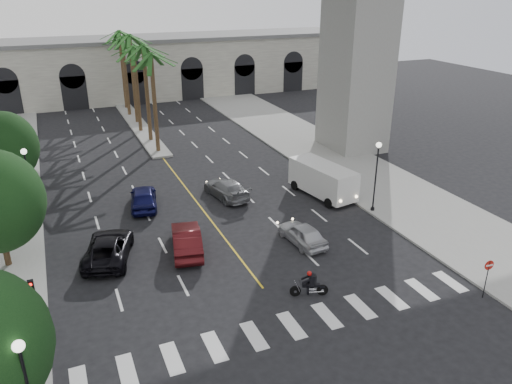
# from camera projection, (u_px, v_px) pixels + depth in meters

# --- Properties ---
(ground) EXTENTS (140.00, 140.00, 0.00)m
(ground) POSITION_uv_depth(u_px,v_px,m) (279.00, 308.00, 25.81)
(ground) COLOR black
(ground) RESTS_ON ground
(sidewalk_right) EXTENTS (8.00, 100.00, 0.15)m
(sidewalk_right) POSITION_uv_depth(u_px,v_px,m) (360.00, 173.00, 43.90)
(sidewalk_right) COLOR gray
(sidewalk_right) RESTS_ON ground
(median) EXTENTS (2.00, 24.00, 0.20)m
(median) POSITION_uv_depth(u_px,v_px,m) (139.00, 127.00, 58.05)
(median) COLOR gray
(median) RESTS_ON ground
(pier_building) EXTENTS (71.00, 10.50, 8.50)m
(pier_building) POSITION_uv_depth(u_px,v_px,m) (114.00, 69.00, 70.87)
(pier_building) COLOR silver
(pier_building) RESTS_ON ground
(palm_a) EXTENTS (3.20, 3.20, 10.30)m
(palm_a) POSITION_uv_depth(u_px,v_px,m) (151.00, 59.00, 46.07)
(palm_a) COLOR #47331E
(palm_a) RESTS_ON ground
(palm_b) EXTENTS (3.20, 3.20, 10.60)m
(palm_b) POSITION_uv_depth(u_px,v_px,m) (143.00, 50.00, 49.39)
(palm_b) COLOR #47331E
(palm_b) RESTS_ON ground
(palm_c) EXTENTS (3.20, 3.20, 10.10)m
(palm_c) POSITION_uv_depth(u_px,v_px,m) (134.00, 51.00, 52.86)
(palm_c) COLOR #47331E
(palm_c) RESTS_ON ground
(palm_d) EXTENTS (3.20, 3.20, 10.90)m
(palm_d) POSITION_uv_depth(u_px,v_px,m) (130.00, 40.00, 56.10)
(palm_d) COLOR #47331E
(palm_d) RESTS_ON ground
(palm_e) EXTENTS (3.20, 3.20, 10.40)m
(palm_e) POSITION_uv_depth(u_px,v_px,m) (122.00, 41.00, 59.59)
(palm_e) COLOR #47331E
(palm_e) RESTS_ON ground
(palm_f) EXTENTS (3.20, 3.20, 10.70)m
(palm_f) POSITION_uv_depth(u_px,v_px,m) (119.00, 35.00, 62.98)
(palm_f) COLOR #47331E
(palm_f) RESTS_ON ground
(street_tree_far) EXTENTS (5.04, 5.04, 6.68)m
(street_tree_far) POSITION_uv_depth(u_px,v_px,m) (5.00, 147.00, 38.33)
(street_tree_far) COLOR #382616
(street_tree_far) RESTS_ON ground
(lamp_post_left_far) EXTENTS (0.40, 0.40, 5.35)m
(lamp_post_left_far) POSITION_uv_depth(u_px,v_px,m) (29.00, 178.00, 34.07)
(lamp_post_left_far) COLOR black
(lamp_post_left_far) RESTS_ON ground
(lamp_post_right) EXTENTS (0.40, 0.40, 5.35)m
(lamp_post_right) POSITION_uv_depth(u_px,v_px,m) (376.00, 171.00, 35.44)
(lamp_post_right) COLOR black
(lamp_post_right) RESTS_ON ground
(traffic_signal_near) EXTENTS (0.25, 0.18, 3.65)m
(traffic_signal_near) POSITION_uv_depth(u_px,v_px,m) (35.00, 361.00, 18.67)
(traffic_signal_near) COLOR black
(traffic_signal_near) RESTS_ON ground
(traffic_signal_far) EXTENTS (0.25, 0.18, 3.65)m
(traffic_signal_far) POSITION_uv_depth(u_px,v_px,m) (34.00, 302.00, 22.07)
(traffic_signal_far) COLOR black
(traffic_signal_far) RESTS_ON ground
(motorcycle_rider) EXTENTS (2.01, 0.82, 1.51)m
(motorcycle_rider) POSITION_uv_depth(u_px,v_px,m) (310.00, 285.00, 26.64)
(motorcycle_rider) COLOR black
(motorcycle_rider) RESTS_ON ground
(car_a) EXTENTS (1.96, 4.17, 1.38)m
(car_a) POSITION_uv_depth(u_px,v_px,m) (303.00, 233.00, 32.04)
(car_a) COLOR silver
(car_a) RESTS_ON ground
(car_b) EXTENTS (2.67, 5.19, 1.63)m
(car_b) POSITION_uv_depth(u_px,v_px,m) (187.00, 240.00, 31.01)
(car_b) COLOR #430D10
(car_b) RESTS_ON ground
(car_c) EXTENTS (3.97, 5.92, 1.51)m
(car_c) POSITION_uv_depth(u_px,v_px,m) (108.00, 248.00, 30.19)
(car_c) COLOR black
(car_c) RESTS_ON ground
(car_d) EXTENTS (2.78, 5.21, 1.44)m
(car_d) POSITION_uv_depth(u_px,v_px,m) (226.00, 188.00, 38.98)
(car_d) COLOR slate
(car_d) RESTS_ON ground
(car_e) EXTENTS (2.72, 4.95, 1.60)m
(car_e) POSITION_uv_depth(u_px,v_px,m) (144.00, 197.00, 37.17)
(car_e) COLOR #0E1045
(car_e) RESTS_ON ground
(cargo_van) EXTENTS (3.23, 6.28, 2.55)m
(cargo_van) POSITION_uv_depth(u_px,v_px,m) (323.00, 179.00, 38.92)
(cargo_van) COLOR silver
(cargo_van) RESTS_ON ground
(do_not_enter_sign) EXTENTS (0.56, 0.09, 2.28)m
(do_not_enter_sign) POSITION_uv_depth(u_px,v_px,m) (488.00, 271.00, 26.07)
(do_not_enter_sign) COLOR black
(do_not_enter_sign) RESTS_ON ground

